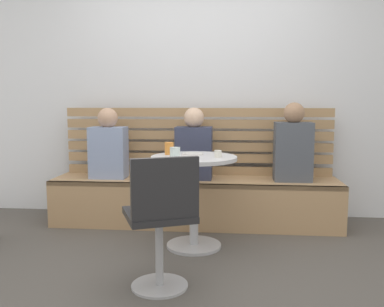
# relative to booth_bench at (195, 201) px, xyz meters

# --- Properties ---
(ground) EXTENTS (8.00, 8.00, 0.00)m
(ground) POSITION_rel_booth_bench_xyz_m (0.00, -1.20, -0.22)
(ground) COLOR #514C47
(back_wall) EXTENTS (5.20, 0.10, 2.90)m
(back_wall) POSITION_rel_booth_bench_xyz_m (0.00, 0.44, 1.23)
(back_wall) COLOR silver
(back_wall) RESTS_ON ground
(booth_bench) EXTENTS (2.70, 0.52, 0.44)m
(booth_bench) POSITION_rel_booth_bench_xyz_m (0.00, 0.00, 0.00)
(booth_bench) COLOR tan
(booth_bench) RESTS_ON ground
(booth_backrest) EXTENTS (2.65, 0.04, 0.67)m
(booth_backrest) POSITION_rel_booth_bench_xyz_m (0.00, 0.24, 0.56)
(booth_backrest) COLOR #A68157
(booth_backrest) RESTS_ON booth_bench
(cafe_table) EXTENTS (0.68, 0.68, 0.74)m
(cafe_table) POSITION_rel_booth_bench_xyz_m (0.05, -0.63, 0.30)
(cafe_table) COLOR #ADADB2
(cafe_table) RESTS_ON ground
(white_chair) EXTENTS (0.52, 0.52, 0.85)m
(white_chair) POSITION_rel_booth_bench_xyz_m (-0.08, -1.44, 0.24)
(white_chair) COLOR #ADADB2
(white_chair) RESTS_ON ground
(person_adult) EXTENTS (0.34, 0.22, 0.72)m
(person_adult) POSITION_rel_booth_bench_xyz_m (0.91, -0.00, 0.54)
(person_adult) COLOR #4C515B
(person_adult) RESTS_ON booth_bench
(person_child_left) EXTENTS (0.34, 0.22, 0.67)m
(person_child_left) POSITION_rel_booth_bench_xyz_m (-0.83, -0.01, 0.52)
(person_child_left) COLOR #8C9EC6
(person_child_left) RESTS_ON booth_bench
(person_child_middle) EXTENTS (0.34, 0.22, 0.67)m
(person_child_middle) POSITION_rel_booth_bench_xyz_m (-0.01, 0.01, 0.52)
(person_child_middle) COLOR #333851
(person_child_middle) RESTS_ON booth_bench
(cup_glass_short) EXTENTS (0.08, 0.08, 0.08)m
(cup_glass_short) POSITION_rel_booth_bench_xyz_m (-0.09, -0.72, 0.56)
(cup_glass_short) COLOR silver
(cup_glass_short) RESTS_ON cafe_table
(cup_espresso_small) EXTENTS (0.06, 0.06, 0.05)m
(cup_espresso_small) POSITION_rel_booth_bench_xyz_m (0.24, -0.68, 0.55)
(cup_espresso_small) COLOR silver
(cup_espresso_small) RESTS_ON cafe_table
(cup_tumbler_orange) EXTENTS (0.07, 0.07, 0.10)m
(cup_tumbler_orange) POSITION_rel_booth_bench_xyz_m (-0.16, -0.54, 0.57)
(cup_tumbler_orange) COLOR orange
(cup_tumbler_orange) RESTS_ON cafe_table
(plate_small) EXTENTS (0.17, 0.17, 0.01)m
(plate_small) POSITION_rel_booth_bench_xyz_m (0.03, -0.53, 0.52)
(plate_small) COLOR white
(plate_small) RESTS_ON cafe_table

